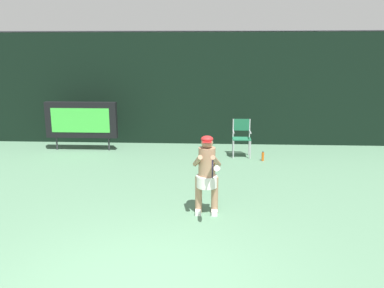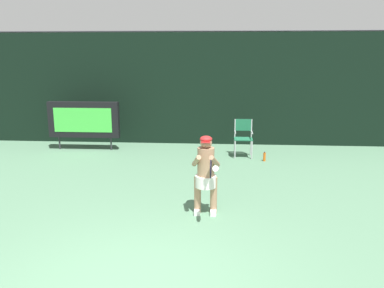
% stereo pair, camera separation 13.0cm
% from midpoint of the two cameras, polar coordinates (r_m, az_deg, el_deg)
% --- Properties ---
extents(backdrop_screen, '(18.00, 0.12, 3.66)m').
position_cam_midpoint_polar(backdrop_screen, '(12.88, -0.50, 8.01)').
color(backdrop_screen, black).
rests_on(backdrop_screen, ground).
extents(scoreboard, '(2.20, 0.21, 1.50)m').
position_cam_midpoint_polar(scoreboard, '(12.52, -15.21, 3.44)').
color(scoreboard, black).
rests_on(scoreboard, ground).
extents(umpire_chair, '(0.52, 0.44, 1.08)m').
position_cam_midpoint_polar(umpire_chair, '(11.43, 7.80, 1.22)').
color(umpire_chair, '#B7B7BC').
rests_on(umpire_chair, ground).
extents(water_bottle, '(0.07, 0.07, 0.27)m').
position_cam_midpoint_polar(water_bottle, '(11.12, 10.84, -1.84)').
color(water_bottle, '#DB5D15').
rests_on(water_bottle, ground).
extents(tennis_player, '(0.53, 0.61, 1.48)m').
position_cam_midpoint_polar(tennis_player, '(7.21, 2.54, -4.06)').
color(tennis_player, white).
rests_on(tennis_player, ground).
extents(tennis_racket, '(0.03, 0.60, 0.31)m').
position_cam_midpoint_polar(tennis_racket, '(6.52, 3.32, -3.62)').
color(tennis_racket, black).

